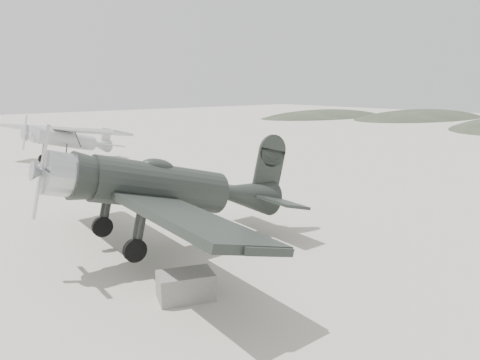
# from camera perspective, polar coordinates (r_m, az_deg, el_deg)

# --- Properties ---
(ground) EXTENTS (160.00, 160.00, 0.00)m
(ground) POSITION_cam_1_polar(r_m,az_deg,el_deg) (18.30, 3.87, -5.78)
(ground) COLOR #AFAC9B
(ground) RESTS_ON ground
(hill_east_north) EXTENTS (36.00, 18.00, 6.00)m
(hill_east_north) POSITION_cam_1_polar(r_m,az_deg,el_deg) (82.89, 21.20, 7.09)
(hill_east_north) COLOR #2D3526
(hill_east_north) RESTS_ON ground
(hill_northeast) EXTENTS (32.00, 16.00, 5.20)m
(hill_northeast) POSITION_cam_1_polar(r_m,az_deg,el_deg) (81.55, 10.26, 7.63)
(hill_northeast) COLOR #2D3526
(hill_northeast) RESTS_ON ground
(lowwing_monoplane) EXTENTS (8.86, 12.39, 3.99)m
(lowwing_monoplane) POSITION_cam_1_polar(r_m,az_deg,el_deg) (15.48, -8.38, -1.01)
(lowwing_monoplane) COLOR black
(lowwing_monoplane) RESTS_ON ground
(highwing_monoplane) EXTENTS (8.08, 10.58, 3.08)m
(highwing_monoplane) POSITION_cam_1_polar(r_m,az_deg,el_deg) (34.46, -20.23, 5.04)
(highwing_monoplane) COLOR #ACB0B2
(highwing_monoplane) RESTS_ON ground
(equipment_block) EXTENTS (1.63, 1.32, 0.71)m
(equipment_block) POSITION_cam_1_polar(r_m,az_deg,el_deg) (12.47, -6.65, -12.68)
(equipment_block) COLOR slate
(equipment_block) RESTS_ON ground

